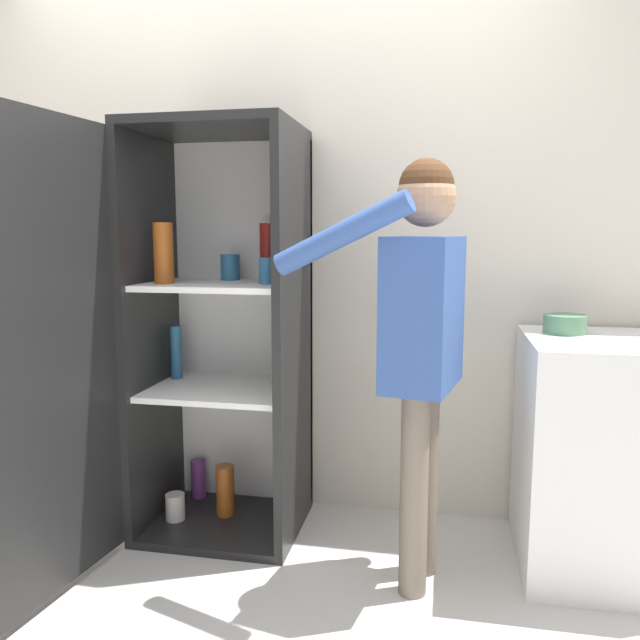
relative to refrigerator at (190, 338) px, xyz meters
name	(u,v)px	position (x,y,z in m)	size (l,w,h in m)	color
ground_plane	(204,615)	(0.26, -0.55, -0.87)	(12.00, 12.00, 0.00)	beige
wall_back	(276,239)	(0.26, 0.43, 0.41)	(7.00, 0.06, 2.55)	beige
refrigerator	(190,338)	(0.00, 0.00, 0.00)	(0.80, 1.24, 1.75)	black
person	(421,320)	(0.96, -0.19, 0.13)	(0.66, 0.51, 1.56)	#726656
counter	(603,455)	(1.65, 0.07, -0.41)	(0.60, 0.64, 0.91)	white
bowl	(565,324)	(1.51, 0.17, 0.08)	(0.16, 0.16, 0.07)	#517F5B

